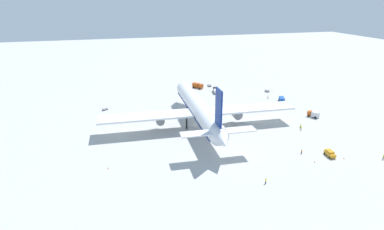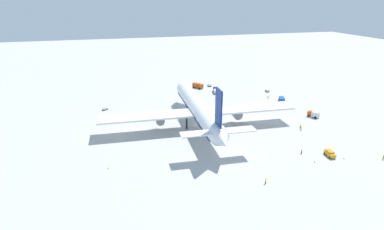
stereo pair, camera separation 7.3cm
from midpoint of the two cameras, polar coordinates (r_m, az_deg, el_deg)
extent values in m
plane|color=#B2B2AD|center=(129.73, 1.03, -1.76)|extent=(600.00, 600.00, 0.00)
cylinder|color=white|center=(127.08, 1.05, 1.37)|extent=(59.15, 9.27, 6.38)
cone|color=white|center=(156.95, -1.74, 5.11)|extent=(5.41, 6.50, 6.25)
cone|color=white|center=(98.01, 5.60, -4.76)|extent=(6.67, 6.37, 6.06)
cube|color=navy|center=(99.09, 4.85, 1.31)|extent=(6.02, 0.79, 12.04)
cube|color=white|center=(99.86, 1.15, -3.36)|extent=(4.95, 11.59, 0.36)
cube|color=white|center=(103.61, 8.32, -2.67)|extent=(4.95, 11.59, 0.36)
cube|color=white|center=(121.59, -8.34, -0.24)|extent=(10.75, 36.27, 0.70)
cylinder|color=slate|center=(123.68, -5.85, -0.75)|extent=(6.11, 3.59, 3.30)
cube|color=white|center=(131.20, 10.36, 1.21)|extent=(10.75, 36.27, 0.70)
cylinder|color=slate|center=(130.86, 7.96, 0.28)|extent=(6.10, 3.95, 3.66)
cylinder|color=black|center=(147.83, -0.86, 1.97)|extent=(0.70, 0.70, 4.30)
cylinder|color=black|center=(125.19, -0.96, -1.55)|extent=(0.70, 0.70, 4.30)
cylinder|color=black|center=(127.55, 3.61, -1.16)|extent=(0.70, 0.70, 4.30)
cube|color=navy|center=(127.66, 1.04, 0.62)|extent=(56.78, 8.83, 0.50)
cube|color=#BF4C14|center=(147.87, 20.49, 0.33)|extent=(2.38, 2.72, 1.95)
cube|color=silver|center=(146.89, 21.38, 0.12)|extent=(3.70, 3.46, 2.16)
cube|color=black|center=(147.90, 20.34, 0.56)|extent=(1.03, 1.74, 0.86)
cylinder|color=black|center=(147.13, 20.30, -0.15)|extent=(0.93, 0.70, 0.90)
cylinder|color=black|center=(149.14, 20.69, 0.08)|extent=(0.93, 0.70, 0.90)
cylinder|color=black|center=(146.01, 21.36, -0.44)|extent=(0.93, 0.70, 0.90)
cylinder|color=black|center=(148.04, 21.73, -0.21)|extent=(0.93, 0.70, 0.90)
cube|color=#194CA5|center=(162.30, 15.98, 2.59)|extent=(2.59, 2.82, 1.91)
cube|color=#194CA5|center=(165.43, 15.86, 2.88)|extent=(4.35, 3.62, 1.60)
cube|color=black|center=(161.56, 16.02, 2.68)|extent=(0.87, 1.78, 0.84)
cylinder|color=black|center=(162.90, 16.34, 2.27)|extent=(0.94, 0.65, 0.90)
cylinder|color=black|center=(162.61, 15.54, 2.31)|extent=(0.94, 0.65, 0.90)
cylinder|color=black|center=(166.55, 16.19, 2.68)|extent=(0.94, 0.65, 0.90)
cylinder|color=black|center=(166.26, 15.41, 2.72)|extent=(0.94, 0.65, 0.90)
cube|color=black|center=(175.48, 4.20, 4.69)|extent=(2.45, 2.57, 2.06)
cube|color=silver|center=(172.04, 4.36, 4.30)|extent=(4.58, 3.02, 1.65)
cube|color=black|center=(176.02, 4.18, 4.92)|extent=(0.46, 1.82, 0.91)
cylinder|color=black|center=(175.43, 3.85, 4.35)|extent=(0.94, 0.48, 0.90)
cylinder|color=black|center=(175.72, 4.56, 4.36)|extent=(0.94, 0.48, 0.90)
cylinder|color=black|center=(171.29, 4.03, 3.94)|extent=(0.94, 0.48, 0.90)
cylinder|color=black|center=(171.59, 4.76, 3.95)|extent=(0.94, 0.48, 0.90)
cube|color=#BF4C14|center=(180.48, 1.62, 5.23)|extent=(2.92, 3.06, 2.32)
cube|color=#BF4C14|center=(182.69, 0.78, 5.43)|extent=(4.67, 4.17, 2.32)
cube|color=black|center=(179.90, 1.78, 5.37)|extent=(1.14, 1.74, 1.02)
cylinder|color=black|center=(181.78, 1.81, 4.96)|extent=(0.92, 0.73, 0.90)
cylinder|color=black|center=(180.04, 1.32, 4.81)|extent=(0.92, 0.73, 0.90)
cylinder|color=black|center=(184.40, 0.83, 5.20)|extent=(0.92, 0.73, 0.90)
cylinder|color=black|center=(182.67, 0.33, 5.05)|extent=(0.92, 0.73, 0.90)
cube|color=orange|center=(113.92, 23.62, -6.43)|extent=(4.63, 2.37, 1.10)
cube|color=orange|center=(113.74, 23.62, -6.01)|extent=(3.02, 1.99, 0.55)
cylinder|color=black|center=(113.56, 24.36, -6.94)|extent=(0.66, 0.29, 0.64)
cylinder|color=black|center=(112.59, 23.56, -7.05)|extent=(0.66, 0.29, 0.64)
cylinder|color=black|center=(115.72, 23.60, -6.31)|extent=(0.66, 0.29, 0.64)
cylinder|color=black|center=(114.78, 22.81, -6.41)|extent=(0.66, 0.29, 0.64)
cube|color=gray|center=(151.78, -15.39, 0.96)|extent=(2.48, 2.85, 0.15)
cylinder|color=#333338|center=(152.52, -14.91, 1.11)|extent=(0.38, 0.56, 0.08)
cube|color=silver|center=(151.62, -15.41, 1.14)|extent=(2.16, 2.44, 0.82)
cylinder|color=black|center=(152.83, -15.23, 1.08)|extent=(0.31, 0.40, 0.40)
cylinder|color=black|center=(151.69, -14.95, 0.96)|extent=(0.31, 0.40, 0.40)
cylinder|color=black|center=(151.93, -15.83, 0.91)|extent=(0.31, 0.40, 0.40)
cylinder|color=black|center=(150.78, -15.55, 0.79)|extent=(0.31, 0.40, 0.40)
cube|color=#595B60|center=(179.87, 13.40, 4.18)|extent=(2.87, 2.04, 0.15)
cylinder|color=#333338|center=(180.96, 13.06, 4.30)|extent=(0.60, 0.24, 0.08)
cube|color=silver|center=(179.71, 13.42, 4.36)|extent=(2.43, 1.79, 1.02)
cylinder|color=black|center=(180.08, 13.03, 4.20)|extent=(0.42, 0.22, 0.40)
cylinder|color=black|center=(181.03, 13.35, 4.26)|extent=(0.42, 0.22, 0.40)
cylinder|color=black|center=(178.74, 13.46, 4.05)|extent=(0.42, 0.22, 0.40)
cylinder|color=black|center=(179.70, 13.78, 4.11)|extent=(0.42, 0.22, 0.40)
cube|color=#595B60|center=(186.01, 3.18, 5.25)|extent=(2.87, 2.02, 0.15)
cylinder|color=#333338|center=(184.73, 3.45, 5.13)|extent=(0.60, 0.23, 0.08)
cube|color=silver|center=(185.86, 3.18, 5.42)|extent=(2.43, 1.78, 1.04)
cylinder|color=black|center=(185.62, 3.52, 5.18)|extent=(0.42, 0.22, 0.40)
cylinder|color=black|center=(184.86, 3.16, 5.13)|extent=(0.42, 0.22, 0.40)
cylinder|color=black|center=(187.20, 3.19, 5.32)|extent=(0.42, 0.22, 0.40)
cylinder|color=black|center=(186.45, 2.83, 5.27)|extent=(0.42, 0.22, 0.40)
cylinder|color=#3F3F47|center=(92.97, 13.14, -11.72)|extent=(0.40, 0.40, 0.83)
cylinder|color=yellow|center=(92.59, 13.18, -11.34)|extent=(0.50, 0.50, 0.62)
sphere|color=#8C6647|center=(92.37, 13.20, -11.12)|extent=(0.22, 0.22, 0.22)
cylinder|color=#3F3F47|center=(167.81, 13.55, 3.04)|extent=(0.41, 0.41, 0.81)
cylinder|color=orange|center=(167.60, 13.57, 3.27)|extent=(0.51, 0.51, 0.61)
sphere|color=beige|center=(167.48, 13.58, 3.41)|extent=(0.22, 0.22, 0.22)
cylinder|color=#3F3F47|center=(112.50, 19.16, -6.41)|extent=(0.41, 0.41, 0.79)
cylinder|color=orange|center=(112.21, 19.20, -6.09)|extent=(0.51, 0.51, 0.59)
sphere|color=tan|center=(112.03, 19.22, -5.91)|extent=(0.21, 0.21, 0.21)
cylinder|color=black|center=(133.54, 18.97, -2.07)|extent=(0.45, 0.45, 0.82)
cylinder|color=yellow|center=(133.28, 19.01, -1.79)|extent=(0.57, 0.57, 0.61)
sphere|color=#8C6647|center=(133.13, 19.03, -1.62)|extent=(0.22, 0.22, 0.22)
cylinder|color=#3F3F47|center=(119.93, 31.23, -6.66)|extent=(0.41, 0.41, 0.88)
cylinder|color=yellow|center=(119.62, 31.29, -6.33)|extent=(0.51, 0.51, 0.66)
sphere|color=tan|center=(119.44, 31.33, -6.13)|extent=(0.24, 0.24, 0.24)
cylinder|color=#3F3F47|center=(131.26, 19.06, -2.47)|extent=(0.39, 0.39, 0.85)
cylinder|color=yellow|center=(130.99, 19.10, -2.17)|extent=(0.49, 0.49, 0.63)
sphere|color=tan|center=(130.83, 19.12, -2.00)|extent=(0.23, 0.23, 0.23)
cone|color=orange|center=(108.24, 21.24, -7.86)|extent=(0.36, 0.36, 0.55)
cone|color=orange|center=(114.25, 25.73, -7.03)|extent=(0.36, 0.36, 0.55)
cone|color=orange|center=(177.28, 11.46, 4.09)|extent=(0.36, 0.36, 0.55)
cone|color=orange|center=(168.92, 9.10, 3.43)|extent=(0.36, 0.36, 0.55)
cone|color=orange|center=(100.97, -14.91, -9.21)|extent=(0.36, 0.36, 0.55)
camera|label=1|loc=(0.04, -89.98, 0.01)|focal=29.59mm
camera|label=2|loc=(0.04, 90.02, -0.01)|focal=29.59mm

